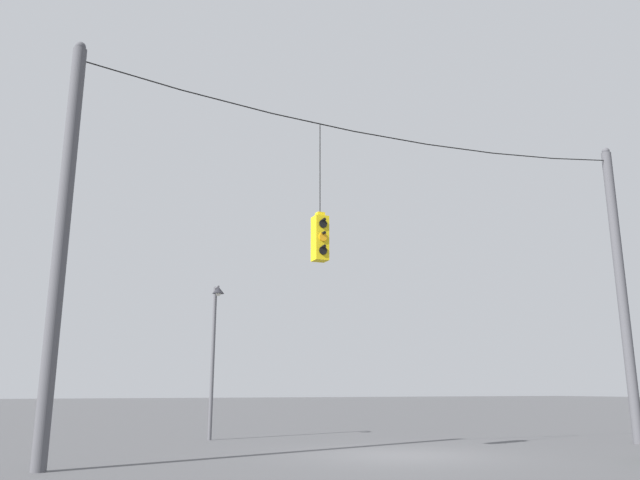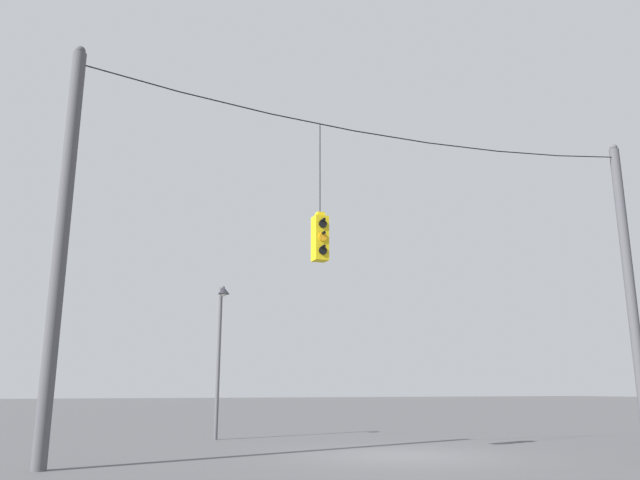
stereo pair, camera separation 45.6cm
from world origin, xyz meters
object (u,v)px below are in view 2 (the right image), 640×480
Objects in this scene: utility_pole_right at (630,287)px; street_lamp at (220,337)px; utility_pole_left at (61,242)px; traffic_light_near_left_pole at (320,237)px.

utility_pole_right reaches higher than street_lamp.
street_lamp is (4.72, 6.02, -1.34)m from utility_pole_left.
utility_pole_right is at bearing -29.10° from street_lamp.
traffic_light_near_left_pole is 6.42m from street_lamp.
utility_pole_left is 1.90× the size of street_lamp.
utility_pole_left reaches higher than traffic_light_near_left_pole.
utility_pole_left is at bearing 180.00° from utility_pole_right.
street_lamp is at bearing 51.93° from utility_pole_left.
utility_pole_right is (15.54, 0.00, 0.00)m from utility_pole_left.
utility_pole_left reaches higher than street_lamp.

